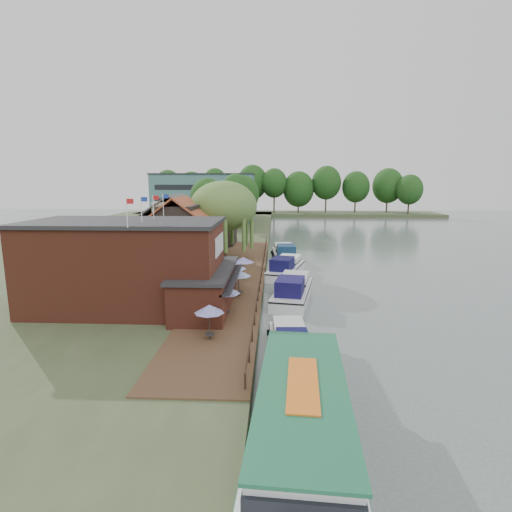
{
  "coord_description": "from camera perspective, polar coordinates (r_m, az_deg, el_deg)",
  "views": [
    {
      "loc": [
        -3.88,
        -32.33,
        11.34
      ],
      "look_at": [
        -6.0,
        12.0,
        3.0
      ],
      "focal_mm": 28.0,
      "sensor_mm": 36.0,
      "label": 1
    }
  ],
  "objects": [
    {
      "name": "ground",
      "position": [
        34.49,
        9.15,
        -8.7
      ],
      "size": [
        260.0,
        260.0,
        0.0
      ],
      "primitive_type": "plane",
      "color": "#4D5959",
      "rests_on": "ground"
    },
    {
      "name": "land_bank",
      "position": [
        73.03,
        -18.26,
        1.57
      ],
      "size": [
        50.0,
        140.0,
        1.0
      ],
      "primitive_type": "cube",
      "color": "#384728",
      "rests_on": "ground"
    },
    {
      "name": "quay_deck",
      "position": [
        43.76,
        -2.75,
        -2.97
      ],
      "size": [
        6.0,
        50.0,
        0.1
      ],
      "primitive_type": "cube",
      "color": "#47301E",
      "rests_on": "land_bank"
    },
    {
      "name": "quay_rail",
      "position": [
        43.97,
        0.82,
        -2.29
      ],
      "size": [
        0.2,
        49.0,
        1.0
      ],
      "primitive_type": null,
      "color": "black",
      "rests_on": "land_bank"
    },
    {
      "name": "pub",
      "position": [
        33.6,
        -14.85,
        -1.21
      ],
      "size": [
        20.0,
        11.0,
        7.3
      ],
      "primitive_type": null,
      "color": "maroon",
      "rests_on": "land_bank"
    },
    {
      "name": "hotel_block",
      "position": [
        104.01,
        -7.38,
        8.25
      ],
      "size": [
        25.4,
        12.4,
        12.3
      ],
      "primitive_type": null,
      "color": "#38666B",
      "rests_on": "land_bank"
    },
    {
      "name": "cottage_a",
      "position": [
        48.04,
        -10.69,
        3.17
      ],
      "size": [
        8.6,
        7.6,
        8.5
      ],
      "primitive_type": null,
      "color": "black",
      "rests_on": "land_bank"
    },
    {
      "name": "cottage_b",
      "position": [
        58.4,
        -11.31,
        4.45
      ],
      "size": [
        9.6,
        8.6,
        8.5
      ],
      "primitive_type": null,
      "color": "beige",
      "rests_on": "land_bank"
    },
    {
      "name": "cottage_c",
      "position": [
        66.39,
        -6.07,
        5.32
      ],
      "size": [
        7.6,
        7.6,
        8.5
      ],
      "primitive_type": null,
      "color": "black",
      "rests_on": "land_bank"
    },
    {
      "name": "willow",
      "position": [
        52.01,
        -4.61,
        4.95
      ],
      "size": [
        8.6,
        8.6,
        10.43
      ],
      "primitive_type": null,
      "color": "#476B2D",
      "rests_on": "land_bank"
    },
    {
      "name": "umbrella_0",
      "position": [
        26.55,
        -6.65,
        -9.37
      ],
      "size": [
        1.96,
        1.96,
        2.38
      ],
      "primitive_type": null,
      "color": "#1F1A93",
      "rests_on": "quay_deck"
    },
    {
      "name": "umbrella_1",
      "position": [
        30.81,
        -4.44,
        -6.48
      ],
      "size": [
        2.37,
        2.37,
        2.38
      ],
      "primitive_type": null,
      "color": "navy",
      "rests_on": "quay_deck"
    },
    {
      "name": "umbrella_2",
      "position": [
        33.37,
        -4.81,
        -5.14
      ],
      "size": [
        2.11,
        2.11,
        2.38
      ],
      "primitive_type": null,
      "color": "#211C9C",
      "rests_on": "quay_deck"
    },
    {
      "name": "umbrella_3",
      "position": [
        36.15,
        -2.48,
        -3.87
      ],
      "size": [
        2.25,
        2.25,
        2.38
      ],
      "primitive_type": null,
      "color": "navy",
      "rests_on": "quay_deck"
    },
    {
      "name": "umbrella_4",
      "position": [
        39.13,
        -3.12,
        -2.75
      ],
      "size": [
        2.38,
        2.38,
        2.38
      ],
      "primitive_type": null,
      "color": "navy",
      "rests_on": "quay_deck"
    },
    {
      "name": "umbrella_5",
      "position": [
        42.17,
        -1.83,
        -1.76
      ],
      "size": [
        2.31,
        2.31,
        2.38
      ],
      "primitive_type": null,
      "color": "#1F1A91",
      "rests_on": "quay_deck"
    },
    {
      "name": "cruiser_0",
      "position": [
        26.76,
        4.94,
        -11.95
      ],
      "size": [
        3.34,
        9.17,
        2.16
      ],
      "primitive_type": null,
      "rotation": [
        0.0,
        0.0,
        0.05
      ],
      "color": "white",
      "rests_on": "ground"
    },
    {
      "name": "cruiser_1",
      "position": [
        38.71,
        5.26,
        -4.42
      ],
      "size": [
        5.2,
        11.12,
        2.62
      ],
      "primitive_type": null,
      "rotation": [
        0.0,
        0.0,
        -0.17
      ],
      "color": "silver",
      "rests_on": "ground"
    },
    {
      "name": "cruiser_2",
      "position": [
        48.69,
        4.3,
        -1.33
      ],
      "size": [
        5.87,
        10.9,
        2.54
      ],
      "primitive_type": null,
      "rotation": [
        0.0,
        0.0,
        -0.26
      ],
      "color": "white",
      "rests_on": "ground"
    },
    {
      "name": "cruiser_3",
      "position": [
        57.6,
        4.13,
        0.6
      ],
      "size": [
        4.2,
        10.95,
        2.64
      ],
      "primitive_type": null,
      "rotation": [
        0.0,
        0.0,
        0.07
      ],
      "color": "white",
      "rests_on": "ground"
    },
    {
      "name": "tour_boat",
      "position": [
        17.21,
        6.59,
        -23.56
      ],
      "size": [
        5.29,
        15.71,
        3.38
      ],
      "primitive_type": null,
      "rotation": [
        0.0,
        0.0,
        -0.06
      ],
      "color": "silver",
      "rests_on": "ground"
    },
    {
      "name": "swan",
      "position": [
        25.26,
        4.37,
        -15.52
      ],
      "size": [
        0.44,
        0.44,
        0.44
      ],
      "primitive_type": "sphere",
      "color": "white",
      "rests_on": "ground"
    },
    {
      "name": "bank_tree_0",
      "position": [
        73.84,
        -6.95,
        6.8
      ],
      "size": [
        6.19,
        6.19,
        10.99
      ],
      "primitive_type": null,
      "color": "#143811",
      "rests_on": "land_bank"
    },
    {
      "name": "bank_tree_1",
      "position": [
        84.08,
        -2.93,
        7.64
      ],
      "size": [
        6.16,
        6.16,
        11.9
      ],
      "primitive_type": null,
      "color": "#143811",
      "rests_on": "land_bank"
    },
    {
      "name": "bank_tree_2",
      "position": [
        88.86,
        -1.85,
        7.72
      ],
      "size": [
        7.06,
        7.06,
        11.63
      ],
      "primitive_type": null,
      "color": "#143811",
      "rests_on": "land_bank"
    },
    {
      "name": "bank_tree_3",
      "position": [
        109.68,
        -3.04,
        8.27
      ],
      "size": [
        7.47,
        7.47,
        11.64
      ],
      "primitive_type": null,
      "color": "#143811",
      "rests_on": "land_bank"
    },
    {
      "name": "bank_tree_4",
      "position": [
        119.18,
        -4.15,
        8.2
      ],
      "size": [
        6.63,
        6.63,
        10.61
      ],
      "primitive_type": null,
      "color": "#143811",
      "rests_on": "land_bank"
    },
    {
      "name": "bank_tree_5",
      "position": [
        127.71,
        -3.73,
        8.59
      ],
      "size": [
        6.76,
        6.76,
        11.6
      ],
      "primitive_type": null,
      "color": "#143811",
      "rests_on": "land_bank"
    }
  ]
}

